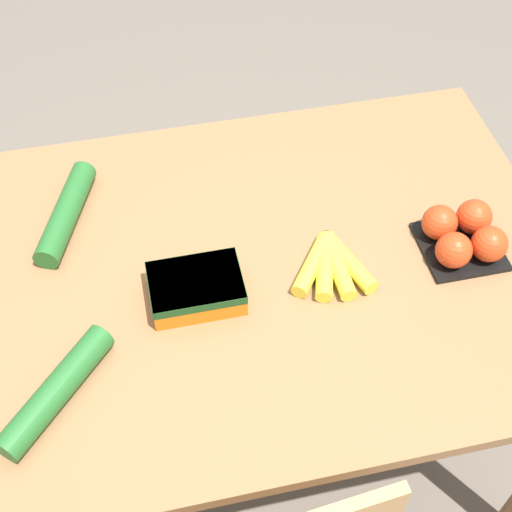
% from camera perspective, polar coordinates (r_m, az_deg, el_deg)
% --- Properties ---
extents(ground_plane, '(12.00, 12.00, 0.00)m').
position_cam_1_polar(ground_plane, '(2.12, -0.00, -14.01)').
color(ground_plane, '#665B51').
extents(dining_table, '(1.28, 0.92, 0.78)m').
position_cam_1_polar(dining_table, '(1.54, -0.00, -3.20)').
color(dining_table, olive).
rests_on(dining_table, ground_plane).
extents(banana_bunch, '(0.17, 0.17, 0.03)m').
position_cam_1_polar(banana_bunch, '(1.45, 6.00, -0.61)').
color(banana_bunch, brown).
rests_on(banana_bunch, dining_table).
extents(tomato_pack, '(0.16, 0.16, 0.08)m').
position_cam_1_polar(tomato_pack, '(1.52, 16.27, 1.62)').
color(tomato_pack, black).
rests_on(tomato_pack, dining_table).
extents(carrot_bag, '(0.18, 0.13, 0.06)m').
position_cam_1_polar(carrot_bag, '(1.39, -4.82, -2.49)').
color(carrot_bag, orange).
rests_on(carrot_bag, dining_table).
extents(cucumber_near, '(0.14, 0.27, 0.05)m').
position_cam_1_polar(cucumber_near, '(1.57, -14.95, 3.34)').
color(cucumber_near, '#236028').
rests_on(cucumber_near, dining_table).
extents(cucumber_far, '(0.22, 0.23, 0.05)m').
position_cam_1_polar(cucumber_far, '(1.32, -15.68, -10.31)').
color(cucumber_far, '#236028').
rests_on(cucumber_far, dining_table).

